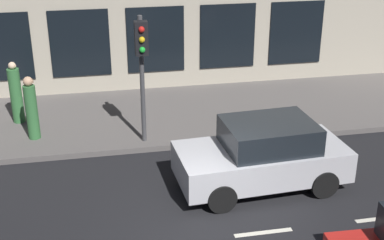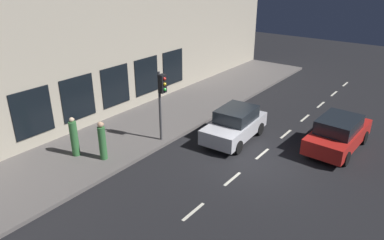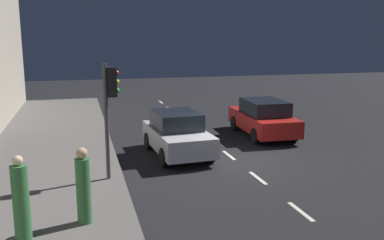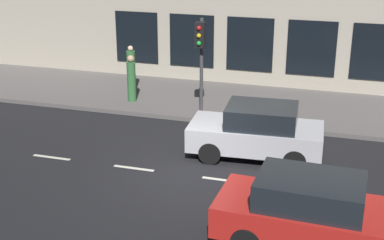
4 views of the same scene
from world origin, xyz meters
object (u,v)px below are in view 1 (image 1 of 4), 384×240
at_px(parked_car_1, 263,155).
at_px(pedestrian_1, 31,109).
at_px(traffic_light, 142,55).
at_px(pedestrian_0, 16,94).

bearing_deg(parked_car_1, pedestrian_1, 54.27).
height_order(traffic_light, pedestrian_1, traffic_light).
relative_size(traffic_light, parked_car_1, 0.86).
bearing_deg(pedestrian_1, pedestrian_0, -136.26).
relative_size(parked_car_1, pedestrian_1, 2.26).
distance_m(parked_car_1, pedestrian_1, 6.30).
xyz_separation_m(parked_car_1, pedestrian_1, (3.37, 5.32, 0.19)).
bearing_deg(parked_car_1, traffic_light, 40.71).
relative_size(pedestrian_0, pedestrian_1, 1.03).
bearing_deg(pedestrian_0, parked_car_1, 80.34).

